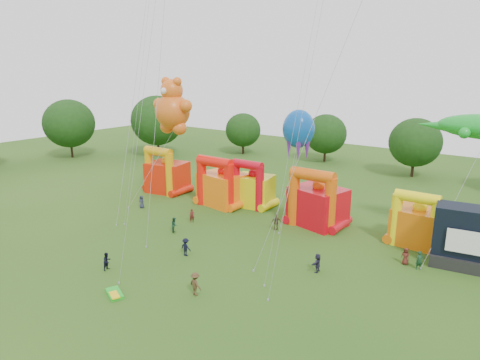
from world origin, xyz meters
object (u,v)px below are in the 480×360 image
Objects in this scene: bouncy_castle_2 at (253,188)px; octopus_kite at (295,155)px; spectator_0 at (142,202)px; bouncy_castle_0 at (166,175)px; gecko_kite at (463,184)px; teddy_bear_kite at (161,140)px; spectator_4 at (276,222)px.

bouncy_castle_2 is 0.48× the size of octopus_kite.
spectator_0 is at bearing -140.24° from bouncy_castle_2.
bouncy_castle_0 is 37.92m from gecko_kite.
teddy_bear_kite is at bearing 73.14° from spectator_0.
gecko_kite is 8.18× the size of spectator_0.
bouncy_castle_0 is 4.13× the size of spectator_0.
gecko_kite is (37.64, 1.46, 4.39)m from bouncy_castle_0.
octopus_kite is (7.11, -2.10, 5.50)m from bouncy_castle_2.
bouncy_castle_0 is 1.08× the size of bouncy_castle_2.
bouncy_castle_0 is at bearing -177.79° from gecko_kite.
octopus_kite is 7.98× the size of spectator_0.
spectator_0 is (-0.25, -3.70, -7.55)m from teddy_bear_kite.
teddy_bear_kite is (-10.66, -5.39, 5.98)m from bouncy_castle_2.
octopus_kite is 7.06× the size of spectator_4.
gecko_kite is at bearing 5.10° from octopus_kite.
spectator_4 is at bearing -92.39° from octopus_kite.
bouncy_castle_0 is 7.34m from teddy_bear_kite.
bouncy_castle_2 is 0.38× the size of teddy_bear_kite.
teddy_bear_kite reaches higher than spectator_0.
spectator_4 is (-0.14, -3.37, -6.95)m from octopus_kite.
teddy_bear_kite is at bearing -169.53° from octopus_kite.
octopus_kite is 20.58m from spectator_0.
spectator_4 is (17.63, -0.08, -7.44)m from teddy_bear_kite.
bouncy_castle_0 reaches higher than spectator_4.
octopus_kite is 7.73m from spectator_4.
gecko_kite is (23.99, -0.60, 4.56)m from bouncy_castle_2.
octopus_kite is at bearing 8.23° from spectator_0.
spectator_0 is at bearing -158.84° from octopus_kite.
gecko_kite reaches higher than spectator_0.
spectator_4 is (20.62, -3.42, -1.63)m from bouncy_castle_0.
spectator_0 is (-18.02, -6.98, -7.06)m from octopus_kite.
teddy_bear_kite reaches higher than bouncy_castle_0.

